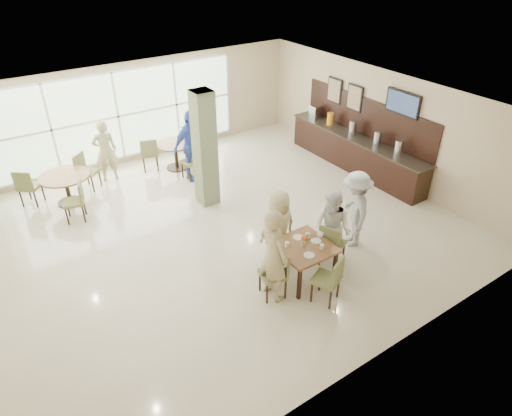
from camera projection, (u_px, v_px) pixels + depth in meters
ground at (219, 229)px, 10.27m from camera, size 10.00×10.00×0.00m
room_shell at (215, 161)px, 9.38m from camera, size 10.00×10.00×10.00m
window_bank at (118, 116)px, 12.43m from camera, size 7.00×0.04×7.00m
column at (205, 150)px, 10.57m from camera, size 0.45×0.45×2.80m
main_table at (304, 250)px, 8.51m from camera, size 1.02×1.02×0.75m
round_table_left at (65, 181)px, 10.96m from camera, size 1.18×1.18×0.75m
round_table_right at (176, 150)px, 12.61m from camera, size 1.02×1.02×0.75m
chairs_main_table at (303, 259)px, 8.59m from camera, size 2.10×1.93×0.95m
chairs_table_left at (64, 186)px, 11.00m from camera, size 2.04×1.94×0.95m
chairs_table_right at (178, 152)px, 12.67m from camera, size 1.97×1.76×0.95m
tabletop_clutter at (306, 242)px, 8.47m from camera, size 0.70×0.75×0.21m
buffet_counter at (356, 150)px, 12.59m from camera, size 0.64×4.70×1.95m
wall_tv at (403, 103)px, 11.09m from camera, size 0.06×1.00×0.58m
framed_art_a at (355, 98)px, 12.37m from camera, size 0.05×0.55×0.70m
framed_art_b at (335, 90)px, 12.94m from camera, size 0.05×0.55×0.70m
teen_left at (273, 255)px, 7.96m from camera, size 0.49×0.70×1.85m
teen_far at (279, 227)px, 8.94m from camera, size 0.77×0.43×1.57m
teen_right at (332, 229)px, 8.80m from camera, size 0.84×0.95×1.64m
teen_standing at (355, 209)px, 9.39m from camera, size 1.10×1.25×1.68m
adult_a at (191, 146)px, 11.88m from camera, size 1.23×0.87×1.89m
adult_b at (197, 135)px, 12.94m from camera, size 0.68×1.45×1.54m
adult_standing at (105, 151)px, 11.87m from camera, size 0.66×0.48×1.67m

